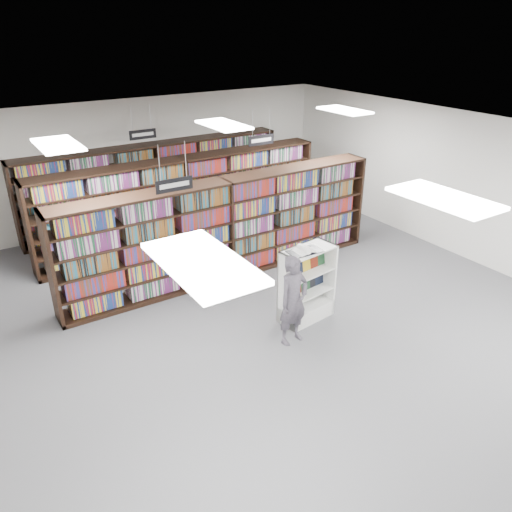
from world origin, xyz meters
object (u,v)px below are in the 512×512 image
endcap_display (305,294)px  open_book (305,250)px  shopper (293,300)px  bookshelf_row_near (226,229)px

endcap_display → open_book: (-0.13, -0.10, 0.95)m
shopper → endcap_display: bearing=30.7°
endcap_display → shopper: 0.85m
open_book → endcap_display: bearing=38.7°
endcap_display → open_book: 0.96m
bookshelf_row_near → shopper: bookshelf_row_near is taller
bookshelf_row_near → open_book: (0.22, -2.31, 0.37)m
endcap_display → shopper: size_ratio=0.88×
open_book → shopper: shopper is taller
bookshelf_row_near → shopper: size_ratio=4.45×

